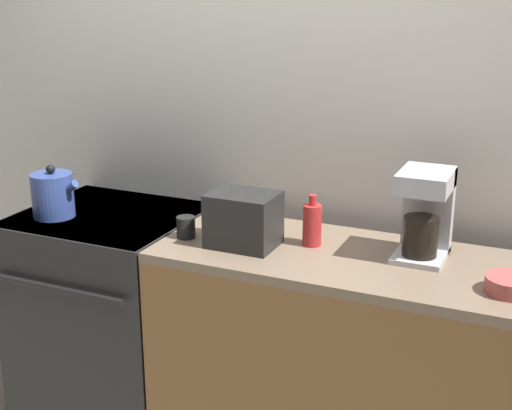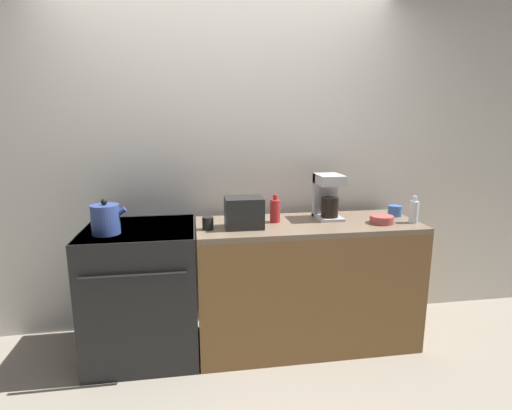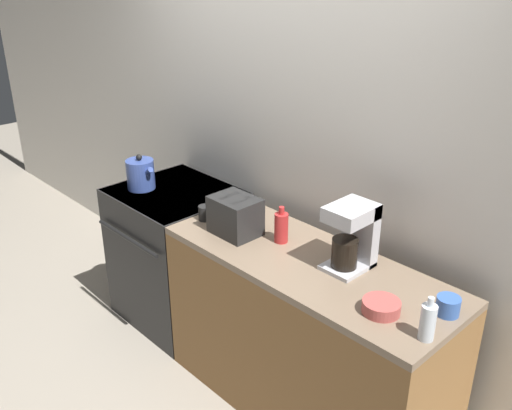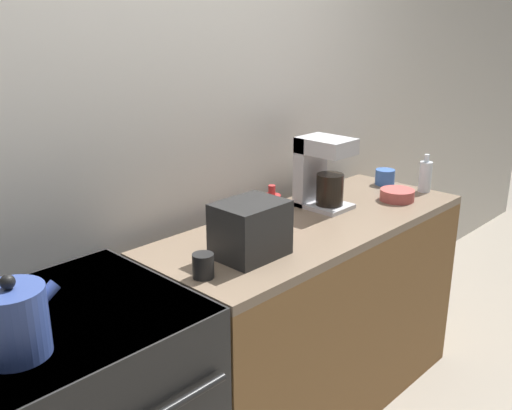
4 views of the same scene
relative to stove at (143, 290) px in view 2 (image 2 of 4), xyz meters
name	(u,v)px [view 2 (image 2 of 4)]	position (x,y,z in m)	size (l,w,h in m)	color
ground_plane	(235,371)	(0.60, -0.33, -0.46)	(12.00, 12.00, 0.00)	gray
wall_back	(223,160)	(0.60, 0.39, 0.84)	(8.00, 0.05, 2.60)	silver
stove	(143,290)	(0.00, 0.00, 0.00)	(0.73, 0.71, 0.90)	black
counter_block	(306,283)	(1.14, -0.04, -0.01)	(1.54, 0.59, 0.90)	brown
kettle	(106,219)	(-0.18, -0.12, 0.53)	(0.22, 0.17, 0.22)	#33478C
toaster	(244,212)	(0.69, -0.10, 0.54)	(0.25, 0.19, 0.20)	black
coffee_maker	(328,195)	(1.32, 0.07, 0.61)	(0.18, 0.23, 0.32)	#B7B7BC
bottle_clear	(414,212)	(1.86, -0.16, 0.52)	(0.06, 0.06, 0.19)	silver
bottle_red	(275,211)	(0.92, 0.01, 0.52)	(0.07, 0.07, 0.20)	#B72828
cup_black	(208,223)	(0.45, -0.12, 0.48)	(0.07, 0.07, 0.08)	black
cup_blue	(395,211)	(1.84, 0.05, 0.48)	(0.10, 0.10, 0.08)	#3860B2
bowl	(382,219)	(1.64, -0.14, 0.47)	(0.16, 0.16, 0.05)	#B24C47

